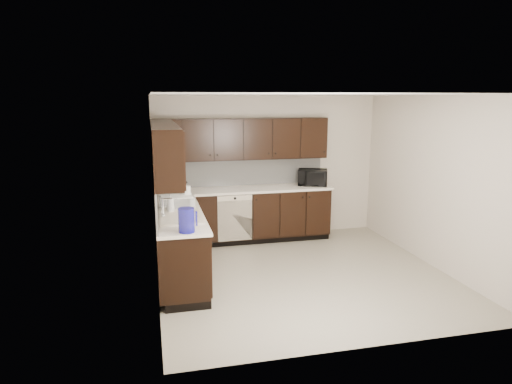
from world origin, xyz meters
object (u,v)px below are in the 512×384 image
storage_bin (177,202)px  blue_pitcher (186,220)px  toaster_oven (168,185)px  microwave (312,177)px  sink (181,222)px

storage_bin → blue_pitcher: size_ratio=1.47×
toaster_oven → blue_pitcher: blue_pitcher is taller
microwave → storage_bin: 2.69m
sink → storage_bin: sink is taller
sink → storage_bin: bearing=90.7°
toaster_oven → storage_bin: 1.22m
sink → toaster_oven: bearing=92.2°
microwave → storage_bin: microwave is taller
microwave → toaster_oven: size_ratio=1.59×
toaster_oven → sink: bearing=-102.4°
sink → microwave: microwave is taller
sink → storage_bin: (-0.01, 0.56, 0.14)m
toaster_oven → storage_bin: size_ratio=0.77×
sink → blue_pitcher: (0.03, -0.69, 0.20)m
sink → storage_bin: size_ratio=1.98×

